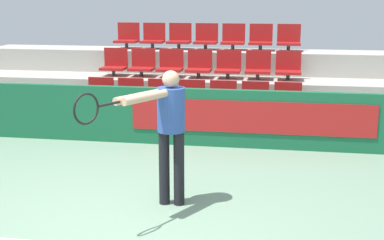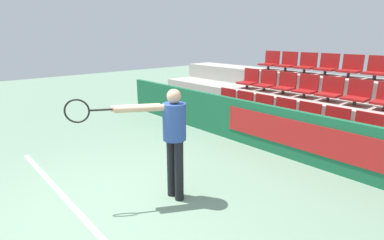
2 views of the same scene
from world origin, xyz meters
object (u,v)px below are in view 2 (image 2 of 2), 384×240
stadium_chair_3 (282,113)px  stadium_chair_4 (307,118)px  stadium_chair_1 (242,104)px  stadium_chair_19 (377,70)px  tennis_player (169,132)px  stadium_chair_16 (306,64)px  stadium_chair_14 (270,62)px  stadium_chair_10 (306,88)px  stadium_chair_18 (351,68)px  stadium_chair_5 (334,124)px  stadium_chair_9 (285,85)px  stadium_chair_17 (327,66)px  stadium_chair_6 (366,130)px  stadium_chair_12 (357,94)px  stadium_chair_7 (249,80)px  stadium_chair_15 (287,63)px  stadium_chair_8 (266,82)px  stadium_chair_0 (225,101)px  stadium_chair_11 (330,91)px  stadium_chair_2 (261,108)px

stadium_chair_3 → stadium_chair_4: same height
stadium_chair_1 → stadium_chair_19: (2.29, 1.94, 0.91)m
stadium_chair_1 → tennis_player: (1.43, -3.39, 0.35)m
stadium_chair_16 → stadium_chair_14: bearing=180.0°
stadium_chair_10 → stadium_chair_14: (-1.72, 0.97, 0.45)m
stadium_chair_18 → stadium_chair_5: bearing=-73.5°
stadium_chair_3 → stadium_chair_5: 1.15m
stadium_chair_9 → stadium_chair_17: 1.21m
stadium_chair_18 → stadium_chair_6: bearing=-59.4°
stadium_chair_12 → tennis_player: size_ratio=0.33×
stadium_chair_7 → stadium_chair_16: stadium_chair_16 is taller
stadium_chair_3 → stadium_chair_15: (-1.15, 1.94, 0.91)m
stadium_chair_12 → stadium_chair_5: bearing=-90.0°
stadium_chair_8 → stadium_chair_17: 1.57m
stadium_chair_0 → stadium_chair_19: stadium_chair_19 is taller
stadium_chair_11 → stadium_chair_12: size_ratio=1.00×
stadium_chair_11 → stadium_chair_15: (-1.72, 0.97, 0.45)m
stadium_chair_12 → stadium_chair_17: stadium_chair_17 is taller
stadium_chair_4 → stadium_chair_5: same height
stadium_chair_15 → stadium_chair_1: bearing=-90.0°
stadium_chair_5 → stadium_chair_19: bearing=90.0°
stadium_chair_4 → stadium_chair_16: (-1.15, 1.94, 0.91)m
stadium_chair_2 → stadium_chair_11: 1.57m
stadium_chair_7 → stadium_chair_19: size_ratio=1.00×
stadium_chair_0 → stadium_chair_15: 2.22m
stadium_chair_1 → stadium_chair_11: stadium_chair_11 is taller
stadium_chair_4 → stadium_chair_14: stadium_chair_14 is taller
stadium_chair_2 → stadium_chair_16: (0.00, 1.94, 0.91)m
stadium_chair_8 → stadium_chair_10: (1.15, 0.00, 0.00)m
stadium_chair_8 → stadium_chair_19: stadium_chair_19 is taller
stadium_chair_7 → stadium_chair_14: bearing=90.0°
stadium_chair_16 → stadium_chair_6: bearing=-40.2°
stadium_chair_6 → stadium_chair_11: (-1.15, 0.97, 0.45)m
stadium_chair_5 → stadium_chair_12: stadium_chair_12 is taller
stadium_chair_6 → stadium_chair_8: bearing=161.3°
stadium_chair_11 → stadium_chair_15: size_ratio=1.00×
stadium_chair_0 → stadium_chair_3: size_ratio=1.00×
stadium_chair_9 → stadium_chair_2: bearing=-90.0°
stadium_chair_10 → stadium_chair_18: stadium_chair_18 is taller
stadium_chair_12 → tennis_player: tennis_player is taller
stadium_chair_10 → stadium_chair_12: (1.15, 0.00, 0.00)m
stadium_chair_11 → stadium_chair_16: bearing=139.8°
stadium_chair_10 → stadium_chair_17: size_ratio=1.00×
stadium_chair_7 → stadium_chair_8: (0.57, 0.00, 0.00)m
stadium_chair_1 → stadium_chair_5: bearing=0.0°
stadium_chair_10 → stadium_chair_16: (-0.57, 0.97, 0.45)m
stadium_chair_18 → tennis_player: (-0.29, -5.32, -0.56)m
stadium_chair_2 → stadium_chair_18: size_ratio=1.00×
stadium_chair_12 → stadium_chair_11: bearing=180.0°
stadium_chair_5 → stadium_chair_10: size_ratio=1.00×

